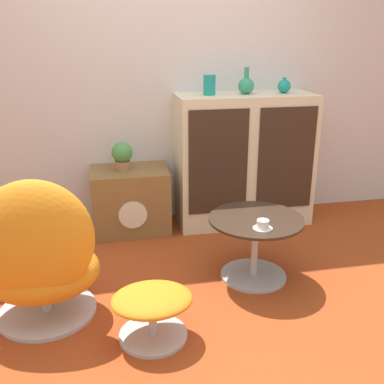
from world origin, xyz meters
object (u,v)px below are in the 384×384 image
(vase_leftmost, at_px, (209,85))
(vase_inner_left, at_px, (246,85))
(ottoman, at_px, (152,306))
(coffee_table, at_px, (255,240))
(tv_console, at_px, (131,200))
(egg_chair, at_px, (38,258))
(teacup, at_px, (263,225))
(vase_inner_right, at_px, (284,86))
(sideboard, at_px, (244,160))
(potted_plant, at_px, (122,155))

(vase_leftmost, xyz_separation_m, vase_inner_left, (0.31, 0.00, -0.01))
(ottoman, relative_size, coffee_table, 0.70)
(coffee_table, xyz_separation_m, vase_inner_left, (0.21, 0.97, 0.91))
(tv_console, xyz_separation_m, vase_leftmost, (0.67, 0.00, 0.93))
(egg_chair, relative_size, vase_leftmost, 5.58)
(egg_chair, height_order, teacup, egg_chair)
(teacup, bearing_deg, vase_inner_right, 63.79)
(sideboard, bearing_deg, tv_console, 179.96)
(sideboard, relative_size, egg_chair, 1.29)
(vase_inner_right, bearing_deg, sideboard, -179.32)
(sideboard, xyz_separation_m, ottoman, (-0.97, -1.47, -0.36))
(tv_console, xyz_separation_m, vase_inner_left, (0.97, 0.00, 0.92))
(ottoman, distance_m, vase_inner_right, 2.19)
(coffee_table, distance_m, vase_inner_right, 1.43)
(potted_plant, bearing_deg, vase_inner_left, 0.14)
(coffee_table, xyz_separation_m, potted_plant, (-0.81, 0.97, 0.38))
(coffee_table, height_order, vase_inner_right, vase_inner_right)
(vase_inner_right, height_order, teacup, vase_inner_right)
(coffee_table, bearing_deg, egg_chair, -170.82)
(tv_console, distance_m, potted_plant, 0.39)
(tv_console, height_order, ottoman, tv_console)
(tv_console, relative_size, potted_plant, 2.71)
(vase_leftmost, distance_m, potted_plant, 0.89)
(vase_leftmost, bearing_deg, egg_chair, -136.68)
(vase_inner_left, height_order, teacup, vase_inner_left)
(vase_inner_left, relative_size, vase_inner_right, 1.69)
(ottoman, bearing_deg, vase_inner_left, 56.75)
(egg_chair, relative_size, teacup, 7.26)
(coffee_table, height_order, vase_inner_left, vase_inner_left)
(coffee_table, height_order, teacup, teacup)
(tv_console, distance_m, egg_chair, 1.33)
(sideboard, relative_size, vase_leftmost, 7.19)
(vase_inner_right, xyz_separation_m, potted_plant, (-1.35, -0.00, -0.51))
(egg_chair, bearing_deg, vase_inner_left, 37.19)
(vase_leftmost, bearing_deg, ottoman, -114.16)
(sideboard, height_order, vase_inner_left, vase_inner_left)
(tv_console, xyz_separation_m, vase_inner_right, (1.30, 0.00, 0.90))
(vase_leftmost, bearing_deg, sideboard, -0.72)
(egg_chair, xyz_separation_m, vase_inner_left, (1.56, 1.19, 0.78))
(sideboard, distance_m, ottoman, 1.80)
(egg_chair, distance_m, coffee_table, 1.37)
(ottoman, height_order, vase_inner_left, vase_inner_left)
(tv_console, xyz_separation_m, teacup, (0.74, -1.14, 0.20))
(egg_chair, height_order, potted_plant, egg_chair)
(vase_inner_right, xyz_separation_m, teacup, (-0.56, -1.14, -0.71))
(vase_inner_right, bearing_deg, ottoman, -131.30)
(vase_inner_left, bearing_deg, tv_console, -179.81)
(coffee_table, xyz_separation_m, vase_leftmost, (-0.09, 0.97, 0.92))
(sideboard, bearing_deg, ottoman, -123.43)
(tv_console, distance_m, vase_inner_left, 1.34)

